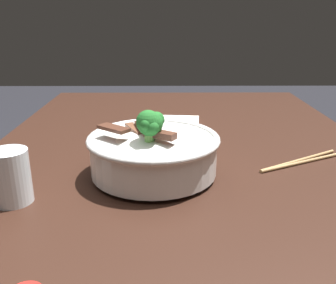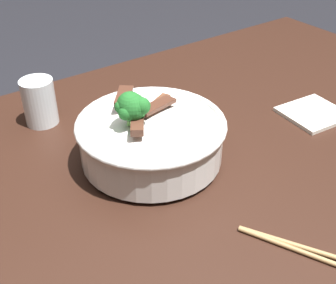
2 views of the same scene
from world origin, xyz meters
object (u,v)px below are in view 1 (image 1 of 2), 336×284
Objects in this scene: chopsticks_pair at (301,161)px; folded_napkin at (181,122)px; rice_bowl at (153,150)px; drinking_glass at (11,180)px.

folded_napkin is (-0.30, -0.25, 0.00)m from chopsticks_pair.
rice_bowl is 0.32m from chopsticks_pair.
rice_bowl is at bearing -10.71° from folded_napkin.
chopsticks_pair is 1.72× the size of folded_napkin.
rice_bowl is at bearing -78.87° from chopsticks_pair.
folded_napkin is (-0.36, 0.07, -0.05)m from rice_bowl.
drinking_glass is 0.58m from chopsticks_pair.
rice_bowl is 1.24× the size of chopsticks_pair.
folded_napkin is (-0.47, 0.30, -0.04)m from drinking_glass.
rice_bowl is 2.75× the size of drinking_glass.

